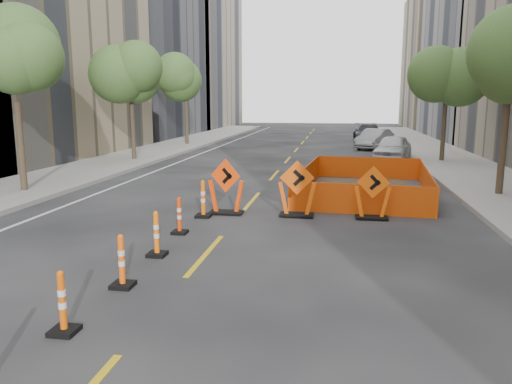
% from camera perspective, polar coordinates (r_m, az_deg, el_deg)
% --- Properties ---
extents(ground_plane, '(140.00, 140.00, 0.00)m').
position_cam_1_polar(ground_plane, '(7.61, -13.84, -15.93)').
color(ground_plane, black).
extents(sidewalk_left, '(4.00, 90.00, 0.15)m').
position_cam_1_polar(sidewalk_left, '(21.97, -23.31, 1.01)').
color(sidewalk_left, gray).
rests_on(sidewalk_left, ground).
extents(bld_left_d, '(12.00, 16.00, 14.00)m').
position_cam_1_polar(bld_left_d, '(49.70, -14.66, 14.31)').
color(bld_left_d, '#4C4C51').
rests_on(bld_left_d, ground).
extents(bld_left_e, '(12.00, 20.00, 20.00)m').
position_cam_1_polar(bld_left_e, '(65.28, -8.75, 16.15)').
color(bld_left_e, gray).
rests_on(bld_left_e, ground).
extents(bld_right_e, '(12.00, 14.00, 16.00)m').
position_cam_1_polar(bld_right_e, '(66.54, 22.27, 13.68)').
color(bld_right_e, tan).
rests_on(bld_right_e, ground).
extents(tree_l_b, '(2.80, 2.80, 5.95)m').
position_cam_1_polar(tree_l_b, '(19.77, -25.92, 12.83)').
color(tree_l_b, '#382B1E').
rests_on(tree_l_b, ground).
extents(tree_l_c, '(2.80, 2.80, 5.95)m').
position_cam_1_polar(tree_l_c, '(28.56, -14.13, 12.49)').
color(tree_l_c, '#382B1E').
rests_on(tree_l_c, ground).
extents(tree_l_d, '(2.80, 2.80, 5.95)m').
position_cam_1_polar(tree_l_d, '(37.95, -8.04, 12.10)').
color(tree_l_d, '#382B1E').
rests_on(tree_l_d, ground).
extents(tree_r_b, '(2.80, 2.80, 5.95)m').
position_cam_1_polar(tree_r_b, '(19.12, 27.05, 12.86)').
color(tree_r_b, '#382B1E').
rests_on(tree_r_b, ground).
extents(tree_r_c, '(2.80, 2.80, 5.95)m').
position_cam_1_polar(tree_r_c, '(28.82, 20.99, 12.10)').
color(tree_r_c, '#382B1E').
rests_on(tree_r_c, ground).
extents(channelizer_3, '(0.38, 0.38, 0.96)m').
position_cam_1_polar(channelizer_3, '(7.87, -21.27, -11.66)').
color(channelizer_3, '#D95309').
rests_on(channelizer_3, ground).
extents(channelizer_4, '(0.39, 0.39, 0.99)m').
position_cam_1_polar(channelizer_4, '(9.38, -15.11, -7.61)').
color(channelizer_4, '#FF590A').
rests_on(channelizer_4, ground).
extents(channelizer_5, '(0.40, 0.40, 1.00)m').
position_cam_1_polar(channelizer_5, '(11.04, -11.31, -4.69)').
color(channelizer_5, orange).
rests_on(channelizer_5, ground).
extents(channelizer_6, '(0.37, 0.37, 0.95)m').
position_cam_1_polar(channelizer_6, '(12.78, -8.76, -2.66)').
color(channelizer_6, red).
rests_on(channelizer_6, ground).
extents(channelizer_7, '(0.43, 0.43, 1.09)m').
position_cam_1_polar(channelizer_7, '(14.48, -6.07, -0.78)').
color(channelizer_7, '#F6600A').
rests_on(channelizer_7, ground).
extents(chevron_sign_left, '(1.26, 0.98, 1.65)m').
position_cam_1_polar(chevron_sign_left, '(14.80, -3.45, 0.62)').
color(chevron_sign_left, '#FF440A').
rests_on(chevron_sign_left, ground).
extents(chevron_sign_center, '(1.15, 0.76, 1.65)m').
position_cam_1_polar(chevron_sign_center, '(14.49, 4.71, 0.38)').
color(chevron_sign_center, '#DE4F09').
rests_on(chevron_sign_center, ground).
extents(chevron_sign_right, '(1.15, 0.86, 1.53)m').
position_cam_1_polar(chevron_sign_right, '(14.52, 13.20, -0.08)').
color(chevron_sign_right, '#E35309').
rests_on(chevron_sign_right, ground).
extents(safety_fence, '(4.90, 7.66, 0.92)m').
position_cam_1_polar(safety_fence, '(18.68, 12.33, 1.29)').
color(safety_fence, '#E7480C').
rests_on(safety_fence, ground).
extents(parked_car_near, '(2.74, 4.59, 1.46)m').
position_cam_1_polar(parked_car_near, '(28.66, 15.35, 4.82)').
color(parked_car_near, silver).
rests_on(parked_car_near, ground).
extents(parked_car_mid, '(3.03, 4.45, 1.39)m').
position_cam_1_polar(parked_car_mid, '(35.98, 13.39, 5.92)').
color(parked_car_mid, gray).
rests_on(parked_car_mid, ground).
extents(parked_car_far, '(2.32, 5.27, 1.51)m').
position_cam_1_polar(parked_car_far, '(41.25, 12.67, 6.57)').
color(parked_car_far, black).
rests_on(parked_car_far, ground).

